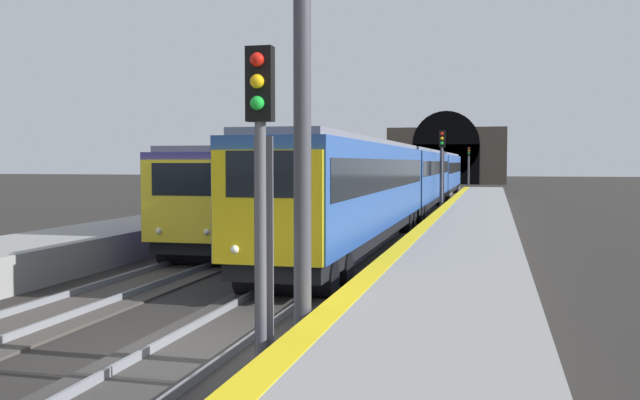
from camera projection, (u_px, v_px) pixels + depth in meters
name	position (u px, v px, depth m)	size (l,w,h in m)	color
ground_plane	(195.00, 356.00, 12.17)	(320.00, 320.00, 0.00)	#282623
platform_right	(429.00, 341.00, 11.17)	(112.00, 3.52, 1.03)	gray
platform_right_edge_strip	(337.00, 304.00, 11.50)	(112.00, 0.50, 0.01)	yellow
track_main_line	(194.00, 354.00, 12.17)	(160.00, 2.74, 0.21)	#383533
train_main_approaching	(417.00, 177.00, 46.54)	(63.84, 2.80, 4.19)	#264C99
train_adjacent_platform	(355.00, 179.00, 48.76)	(56.51, 3.28, 4.77)	navy
railway_signal_near	(261.00, 186.00, 9.92)	(0.39, 0.38, 4.99)	#4C4C54
railway_signal_mid	(442.00, 164.00, 43.92)	(0.39, 0.38, 5.35)	#4C4C54
railway_signal_far	(469.00, 163.00, 89.48)	(0.39, 0.38, 5.30)	#4C4C54
overhead_signal_gantry	(61.00, 38.00, 11.94)	(0.70, 8.83, 7.26)	#3F3F47
tunnel_portal	(446.00, 156.00, 107.09)	(2.55, 17.99, 11.09)	#51473D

